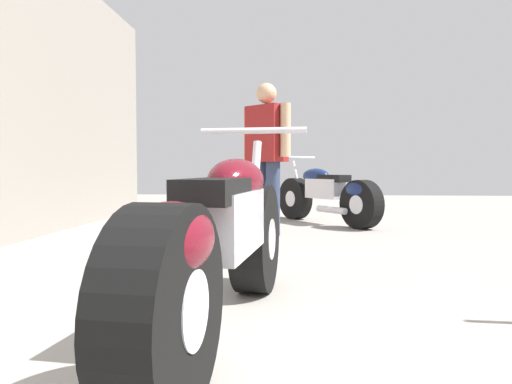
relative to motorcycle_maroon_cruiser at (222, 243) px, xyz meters
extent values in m
plane|color=gray|center=(0.48, 1.73, -0.40)|extent=(18.68, 18.68, 0.00)
cylinder|color=black|center=(0.09, 0.74, -0.09)|extent=(0.26, 0.64, 0.62)
cylinder|color=silver|center=(0.09, 0.74, -0.09)|extent=(0.23, 0.26, 0.24)
cylinder|color=black|center=(-0.08, -0.66, -0.09)|extent=(0.26, 0.64, 0.62)
cylinder|color=silver|center=(-0.08, -0.66, -0.09)|extent=(0.23, 0.26, 0.24)
cube|color=silver|center=(0.01, 0.04, 0.09)|extent=(0.30, 0.65, 0.27)
ellipsoid|color=#5B0F19|center=(0.03, 0.26, 0.26)|extent=(0.31, 0.53, 0.21)
cube|color=black|center=(-0.01, -0.13, 0.23)|extent=(0.27, 0.49, 0.10)
ellipsoid|color=#5B0F19|center=(-0.07, -0.61, 0.10)|extent=(0.30, 0.45, 0.23)
cylinder|color=silver|center=(0.09, 0.71, 0.20)|extent=(0.08, 0.25, 0.57)
cylinder|color=silver|center=(0.08, 0.67, 0.53)|extent=(0.60, 0.11, 0.04)
cylinder|color=silver|center=(-0.16, -0.23, -0.18)|extent=(0.15, 0.54, 0.09)
cylinder|color=black|center=(0.36, 4.81, -0.11)|extent=(0.48, 0.58, 0.59)
cylinder|color=silver|center=(0.36, 4.81, -0.11)|extent=(0.28, 0.29, 0.22)
cylinder|color=black|center=(1.14, 3.72, -0.11)|extent=(0.48, 0.58, 0.59)
cylinder|color=silver|center=(1.14, 3.72, -0.11)|extent=(0.28, 0.29, 0.22)
cube|color=silver|center=(0.75, 4.27, 0.06)|extent=(0.52, 0.61, 0.26)
ellipsoid|color=navy|center=(0.64, 4.43, 0.22)|extent=(0.47, 0.53, 0.20)
cube|color=black|center=(0.85, 4.13, 0.20)|extent=(0.42, 0.48, 0.09)
ellipsoid|color=navy|center=(1.12, 3.76, 0.08)|extent=(0.43, 0.47, 0.22)
cylinder|color=silver|center=(0.39, 4.78, 0.17)|extent=(0.17, 0.22, 0.53)
cylinder|color=silver|center=(0.41, 4.75, 0.48)|extent=(0.48, 0.36, 0.03)
cylinder|color=silver|center=(0.81, 3.97, -0.20)|extent=(0.36, 0.46, 0.08)
cylinder|color=#2D3851|center=(0.11, 3.10, 0.00)|extent=(0.22, 0.22, 0.80)
cylinder|color=#2D3851|center=(-0.05, 3.23, 0.00)|extent=(0.22, 0.22, 0.80)
cube|color=maroon|center=(0.03, 3.17, 0.70)|extent=(0.49, 0.47, 0.61)
cylinder|color=tan|center=(0.24, 2.99, 0.73)|extent=(0.15, 0.15, 0.56)
cylinder|color=tan|center=(-0.18, 3.34, 0.73)|extent=(0.15, 0.15, 0.56)
sphere|color=tan|center=(0.03, 3.17, 1.14)|extent=(0.22, 0.22, 0.22)
camera|label=1|loc=(0.29, -1.99, 0.32)|focal=33.14mm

